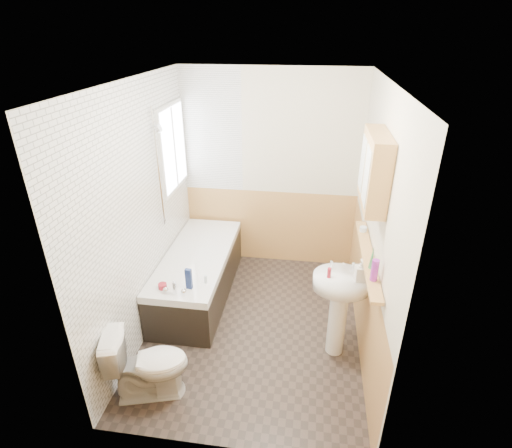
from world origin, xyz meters
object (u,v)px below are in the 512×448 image
object	(u,v)px
toilet	(148,364)
sink	(340,298)
medicine_cabinet	(375,170)
bathtub	(198,273)
pine_shelf	(368,256)

from	to	relation	value
toilet	sink	size ratio (longest dim) A/B	0.68
toilet	medicine_cabinet	bearing A→B (deg)	-79.63
bathtub	medicine_cabinet	world-z (taller)	medicine_cabinet
bathtub	pine_shelf	size ratio (longest dim) A/B	1.30
toilet	sink	xyz separation A→B (m)	(1.60, 0.74, 0.30)
sink	pine_shelf	xyz separation A→B (m)	(0.20, 0.02, 0.46)
bathtub	pine_shelf	distance (m)	2.06
bathtub	sink	bearing A→B (deg)	-24.38
pine_shelf	medicine_cabinet	bearing A→B (deg)	105.82
sink	medicine_cabinet	distance (m)	1.23
bathtub	medicine_cabinet	xyz separation A→B (m)	(1.74, -0.59, 1.56)
sink	pine_shelf	bearing A→B (deg)	4.57
sink	medicine_cabinet	xyz separation A→B (m)	(0.17, 0.12, 1.21)
bathtub	pine_shelf	bearing A→B (deg)	-21.20
toilet	sink	world-z (taller)	sink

